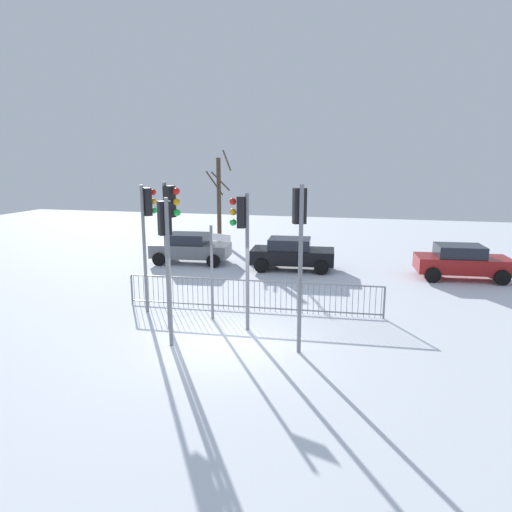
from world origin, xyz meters
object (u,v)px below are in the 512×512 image
traffic_light_mid_right (147,220)px  direction_sign_post (213,268)px  traffic_light_foreground_right (170,223)px  car_black_near (292,253)px  traffic_light_rear_left (242,231)px  car_red_trailing (461,261)px  bare_tree_left (219,198)px  traffic_light_rear_right (165,238)px  car_grey_far (190,248)px  traffic_light_mid_left (299,231)px

traffic_light_mid_right → direction_sign_post: size_ratio=1.39×
traffic_light_foreground_right → car_black_near: (2.17, 8.62, -2.45)m
traffic_light_foreground_right → traffic_light_rear_left: (2.03, 0.47, -0.22)m
car_red_trailing → traffic_light_mid_right: bearing=-151.5°
traffic_light_mid_right → bare_tree_left: 13.58m
direction_sign_post → car_red_trailing: direction_sign_post is taller
traffic_light_rear_right → car_grey_far: bearing=63.7°
traffic_light_mid_right → traffic_light_mid_left: (5.31, -2.11, 0.13)m
car_black_near → bare_tree_left: 8.62m
traffic_light_rear_right → direction_sign_post: bearing=31.0°
traffic_light_rear_left → traffic_light_mid_right: bearing=69.7°
direction_sign_post → bare_tree_left: bare_tree_left is taller
traffic_light_rear_right → direction_sign_post: size_ratio=1.34×
traffic_light_foreground_right → car_grey_far: size_ratio=1.11×
traffic_light_rear_left → car_grey_far: (-5.00, 8.37, -2.23)m
direction_sign_post → car_grey_far: size_ratio=0.77×
car_black_near → bare_tree_left: bare_tree_left is taller
traffic_light_mid_left → traffic_light_rear_right: size_ratio=1.09×
traffic_light_foreground_right → car_red_trailing: traffic_light_foreground_right is taller
traffic_light_rear_left → traffic_light_rear_right: bearing=128.1°
traffic_light_rear_right → car_red_trailing: 13.51m
traffic_light_rear_right → direction_sign_post: 2.60m
bare_tree_left → traffic_light_rear_right: bearing=-76.7°
direction_sign_post → car_red_trailing: 11.44m
traffic_light_mid_right → car_red_trailing: (10.96, 7.16, -2.34)m
traffic_light_mid_left → traffic_light_rear_right: traffic_light_mid_left is taller
traffic_light_foreground_right → bare_tree_left: size_ratio=0.78×
direction_sign_post → car_red_trailing: (8.60, 7.49, -0.94)m
traffic_light_mid_left → bare_tree_left: bearing=89.4°
traffic_light_mid_right → traffic_light_foreground_right: 2.05m
traffic_light_rear_right → traffic_light_foreground_right: bearing=63.2°
traffic_light_foreground_right → traffic_light_rear_left: traffic_light_foreground_right is taller
traffic_light_rear_right → traffic_light_foreground_right: (-0.35, 1.08, 0.25)m
car_grey_far → car_black_near: (5.14, -0.22, 0.00)m
traffic_light_rear_left → car_black_near: size_ratio=1.04×
traffic_light_mid_left → direction_sign_post: size_ratio=1.45×
car_red_trailing → direction_sign_post: bearing=-143.6°
direction_sign_post → traffic_light_rear_right: bearing=-84.0°
traffic_light_mid_right → traffic_light_mid_left: bearing=12.4°
direction_sign_post → car_black_near: direction_sign_post is taller
traffic_light_foreground_right → car_grey_far: 9.64m
car_grey_far → bare_tree_left: size_ratio=0.70×
car_black_near → bare_tree_left: (-5.58, 6.26, 1.98)m
car_black_near → traffic_light_mid_right: bearing=-121.4°
traffic_light_mid_right → traffic_light_mid_left: traffic_light_mid_left is taller
traffic_light_mid_left → traffic_light_rear_right: (-3.50, -0.41, -0.26)m
traffic_light_rear_right → car_black_near: 10.11m
traffic_light_rear_right → car_red_trailing: (9.16, 9.68, -2.21)m
traffic_light_mid_right → traffic_light_rear_right: 3.11m
traffic_light_rear_right → traffic_light_rear_left: (1.68, 1.55, 0.03)m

